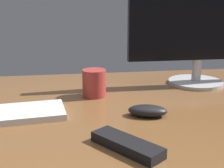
# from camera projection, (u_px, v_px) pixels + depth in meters

# --- Properties ---
(desk) EXTENTS (1.40, 0.84, 0.02)m
(desk) POSITION_uv_depth(u_px,v_px,m) (135.00, 106.00, 0.99)
(desk) COLOR brown
(desk) RESTS_ON ground
(monitor) EXTENTS (0.53, 0.21, 0.38)m
(monitor) POSITION_uv_depth(u_px,v_px,m) (200.00, 28.00, 1.15)
(monitor) COLOR silver
(monitor) RESTS_ON desk
(computer_mouse) EXTENTS (0.12, 0.09, 0.03)m
(computer_mouse) POSITION_uv_depth(u_px,v_px,m) (148.00, 111.00, 0.87)
(computer_mouse) COLOR black
(computer_mouse) RESTS_ON desk
(tv_remote) EXTENTS (0.15, 0.17, 0.02)m
(tv_remote) POSITION_uv_depth(u_px,v_px,m) (127.00, 145.00, 0.68)
(tv_remote) COLOR black
(tv_remote) RESTS_ON desk
(coffee_mug) EXTENTS (0.08, 0.08, 0.09)m
(coffee_mug) POSITION_uv_depth(u_px,v_px,m) (94.00, 83.00, 1.04)
(coffee_mug) COLOR #B23833
(coffee_mug) RESTS_ON desk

